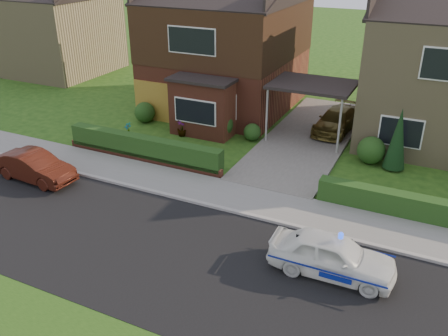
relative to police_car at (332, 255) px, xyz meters
The scene contains 23 objects.
ground 3.77m from the police_car, 161.17° to the right, with size 120.00×120.00×0.00m, color #1E4612.
road 3.77m from the police_car, 161.17° to the right, with size 60.00×6.00×0.02m, color black.
kerb 4.01m from the police_car, 152.27° to the left, with size 60.00×0.16×0.12m, color #9E9993.
sidewalk 4.60m from the police_car, 140.51° to the left, with size 60.00×2.00×0.10m, color slate.
driveway 10.43m from the police_car, 109.75° to the left, with size 3.80×12.00×0.12m, color #666059.
house_left 16.06m from the police_car, 126.21° to the left, with size 7.50×9.53×7.25m.
carport_link 10.57m from the police_car, 109.84° to the left, with size 3.80×3.00×2.77m.
garage_door 14.68m from the police_car, 143.33° to the left, with size 2.20×0.10×2.10m, color olive.
dwarf_wall 10.19m from the police_car, 156.25° to the left, with size 7.70×0.25×0.36m, color brown.
hedge_left 10.26m from the police_car, 155.48° to the left, with size 7.50×0.55×0.90m, color #113815.
hedge_right 4.78m from the police_car, 61.21° to the left, with size 7.50×0.55×0.80m, color #113815.
shrub_left_far 14.61m from the police_car, 145.37° to the left, with size 1.08×1.08×1.08m, color #113815.
shrub_left_mid 11.05m from the police_car, 132.87° to the left, with size 1.32×1.32×1.32m, color #113815.
shrub_left_near 10.28m from the police_car, 125.17° to the left, with size 0.84×0.84×0.84m, color #113815.
shrub_right_near 8.21m from the police_car, 92.23° to the left, with size 1.20×1.20×1.20m, color #113815.
conifer_a 8.06m from the police_car, 85.14° to the left, with size 0.90×0.90×2.60m, color black.
neighbour_left 27.86m from the police_car, 147.82° to the left, with size 6.50×7.00×5.20m, color tan.
police_car is the anchor object (origin of this frame).
driveway_car 11.36m from the police_car, 102.82° to the left, with size 1.55×3.81×1.10m, color brown.
street_car 12.18m from the police_car, behind, with size 3.51×1.22×1.16m, color #40160D.
potted_plant_a 12.95m from the police_car, 152.17° to the left, with size 0.41×0.28×0.79m, color gray.
potted_plant_b 10.76m from the police_car, 152.83° to the left, with size 0.36×0.29×0.66m, color gray.
potted_plant_c 11.84m from the police_car, 141.30° to the left, with size 0.48×0.48×0.85m, color gray.
Camera 1 is at (5.51, -10.15, 8.77)m, focal length 38.00 mm.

